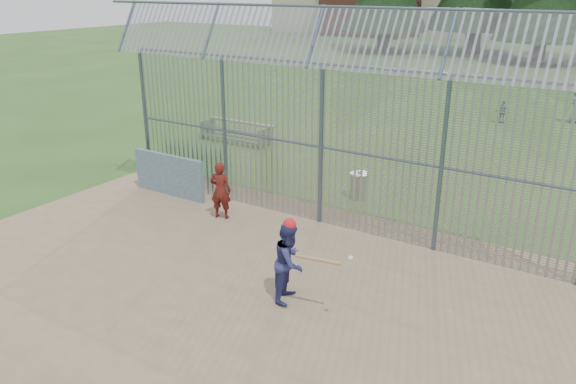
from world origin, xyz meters
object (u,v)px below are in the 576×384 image
Objects in this scene: dugout_wall at (169,175)px; trash_can at (359,185)px; bleacher at (236,131)px; onlooker at (221,190)px; batter at (290,262)px.

dugout_wall is 5.42m from trash_can.
bleacher is at bearing 156.01° from trash_can.
onlooker is at bearing -55.45° from bleacher.
bleacher is (-4.27, 6.21, -0.36)m from onlooker.
dugout_wall is at bearing 51.43° from batter.
dugout_wall is 1.67× the size of onlooker.
batter is 1.05× the size of onlooker.
batter reaches higher than trash_can.
bleacher is (-1.96, 5.68, -0.21)m from dugout_wall.
batter is 5.84m from trash_can.
bleacher is (-7.91, 8.64, -0.40)m from batter.
onlooker is at bearing -12.89° from dugout_wall.
onlooker is 4.04m from trash_can.
trash_can is (-1.26, 5.68, -0.43)m from batter.
onlooker is at bearing -126.17° from trash_can.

